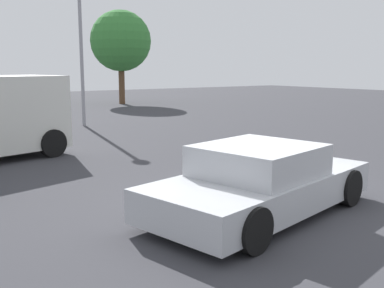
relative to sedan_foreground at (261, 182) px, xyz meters
The scene contains 4 objects.
ground_plane 0.58m from the sedan_foreground, 38.40° to the left, with size 80.00×80.00×0.00m, color #38383D.
sedan_foreground is the anchor object (origin of this frame).
light_post_near 13.41m from the sedan_foreground, 81.01° to the left, with size 0.44×0.44×6.29m.
tree_back_left 24.24m from the sedan_foreground, 69.09° to the left, with size 3.99×3.99×6.15m.
Camera 1 is at (-5.23, -5.40, 2.40)m, focal length 42.36 mm.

